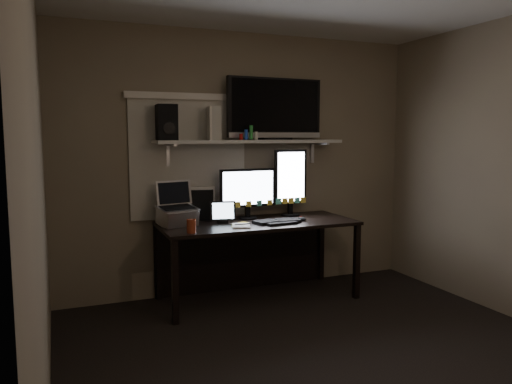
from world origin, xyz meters
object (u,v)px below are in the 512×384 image
monitor_landscape (248,193)px  tv (275,109)px  cup (191,226)px  game_console (212,123)px  mouse (302,219)px  laptop (177,204)px  monitor_portrait (290,182)px  speaker (167,122)px  desk (253,238)px  tablet (223,212)px  keyboard (277,221)px

monitor_landscape → tv: 0.86m
cup → game_console: 1.03m
cup → game_console: size_ratio=0.37×
mouse → cup: 1.12m
mouse → cup: cup is taller
monitor_landscape → laptop: 0.71m
monitor_portrait → mouse: 0.44m
monitor_portrait → speaker: 1.34m
monitor_portrait → game_console: game_console is taller
desk → tv: (0.28, 0.13, 1.22)m
cup → speaker: bearing=99.1°
desk → speaker: bearing=172.4°
tablet → speaker: (-0.46, 0.17, 0.81)m
monitor_landscape → mouse: (0.43, -0.29, -0.23)m
desk → tablet: 0.43m
laptop → game_console: 0.81m
monitor_landscape → tv: bearing=9.2°
desk → game_console: game_console is taller
desk → cup: bearing=-150.5°
mouse → tablet: (-0.73, 0.16, 0.08)m
keyboard → speaker: (-0.93, 0.34, 0.89)m
game_console → monitor_portrait: bearing=9.1°
cup → speaker: (-0.08, 0.50, 0.85)m
desk → laptop: bearing=-178.1°
tablet → speaker: size_ratio=0.74×
tv → speaker: tv is taller
mouse → speaker: 1.52m
monitor_landscape → cup: monitor_landscape is taller
mouse → cup: bearing=-179.3°
tablet → laptop: bearing=-173.4°
game_console → speaker: (-0.42, 0.01, 0.01)m
monitor_landscape → monitor_portrait: bearing=-0.1°
monitor_portrait → cup: (-1.13, -0.48, -0.28)m
keyboard → cup: 0.86m
monitor_portrait → desk: bearing=-169.0°
monitor_portrait → game_console: (-0.79, 0.01, 0.57)m
game_console → speaker: 0.42m
laptop → keyboard: bearing=-26.5°
cup → laptop: bearing=94.4°
desk → keyboard: size_ratio=4.16×
cup → game_console: bearing=55.3°
monitor_landscape → monitor_portrait: size_ratio=0.84×
tv → keyboard: bearing=-113.6°
keyboard → mouse: bearing=-2.6°
mouse → speaker: bearing=156.3°
desk → speaker: (-0.78, 0.10, 1.08)m
monitor_portrait → tablet: size_ratio=2.89×
keyboard → tablet: bearing=156.8°
tablet → game_console: bearing=116.3°
tv → game_console: size_ratio=3.25×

